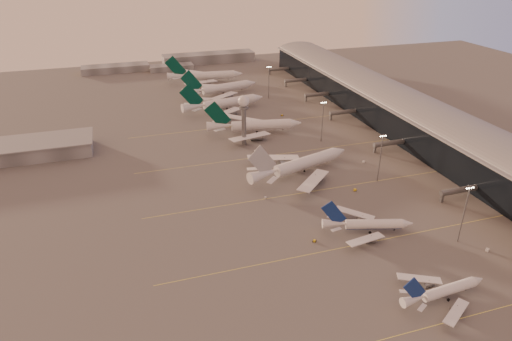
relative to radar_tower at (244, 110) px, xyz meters
name	(u,v)px	position (x,y,z in m)	size (l,w,h in m)	color
ground	(324,270)	(-5.00, -120.00, -20.95)	(700.00, 700.00, 0.00)	#525050
taxiway_markings	(331,187)	(25.00, -64.00, -20.94)	(180.00, 185.25, 0.02)	#EDE053
terminal	(407,115)	(102.88, -9.91, -10.43)	(57.00, 362.00, 23.04)	black
hangar	(15,150)	(-125.00, 20.00, -16.63)	(82.00, 27.00, 8.50)	slate
radar_tower	(244,110)	(0.00, 0.00, 0.00)	(6.40, 6.40, 31.10)	slate
mast_a	(464,212)	(53.00, -120.00, -7.21)	(3.60, 0.56, 25.00)	slate
mast_b	(381,156)	(50.00, -65.00, -7.21)	(3.60, 0.56, 25.00)	slate
mast_c	(323,120)	(45.00, -10.00, -7.21)	(3.60, 0.56, 25.00)	slate
mast_d	(269,81)	(43.00, 80.00, -7.21)	(3.60, 0.56, 25.00)	slate
distant_horizon	(182,61)	(-2.38, 205.14, -17.06)	(165.00, 37.50, 9.00)	slate
narrowbody_near	(443,293)	(25.73, -145.69, -18.25)	(34.09, 27.15, 13.32)	silver
narrowbody_mid	(367,226)	(22.02, -103.11, -17.94)	(37.07, 29.16, 14.87)	silver
widebody_white	(300,167)	(16.65, -45.55, -17.11)	(61.08, 48.22, 22.16)	silver
greentail_a	(255,127)	(11.25, 14.50, -17.10)	(59.69, 47.83, 21.82)	silver
greentail_b	(224,105)	(3.75, 62.48, -16.92)	(62.35, 49.95, 22.80)	silver
greentail_c	(221,90)	(10.31, 99.21, -16.90)	(62.36, 49.85, 22.93)	silver
greentail_d	(206,77)	(6.85, 139.02, -16.78)	(64.95, 52.21, 23.62)	silver
gsv_catering_a	(489,246)	(59.55, -128.84, -18.61)	(6.24, 4.78, 4.69)	silver
gsv_tug_mid	(314,241)	(-1.29, -103.10, -20.51)	(3.47, 3.20, 0.85)	yellow
gsv_truck_b	(356,189)	(34.80, -70.78, -19.79)	(5.87, 2.78, 2.28)	yellow
gsv_truck_c	(266,196)	(-8.51, -64.47, -19.98)	(4.23, 4.71, 1.89)	silver
gsv_catering_b	(364,159)	(54.38, -44.25, -18.75)	(5.38, 2.62, 4.40)	silver
gsv_tug_far	(255,151)	(2.50, -12.91, -20.43)	(3.84, 4.04, 1.00)	silver
gsv_tug_hangar	(282,115)	(38.60, 39.18, -20.50)	(3.54, 3.17, 0.87)	yellow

